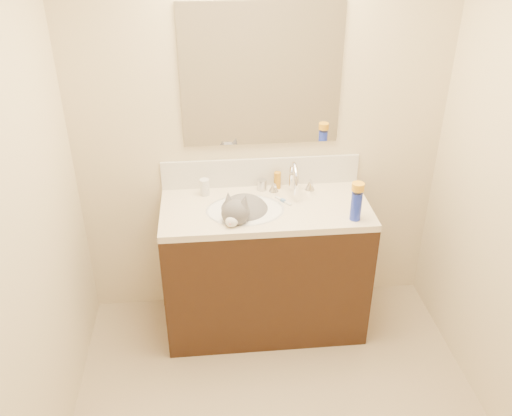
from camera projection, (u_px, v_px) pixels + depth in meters
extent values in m
cube|color=beige|center=(261.00, 125.00, 3.15)|extent=(2.20, 0.04, 2.50)
cube|color=black|center=(265.00, 270.00, 3.33)|extent=(1.20, 0.55, 0.82)
cube|color=beige|center=(266.00, 209.00, 3.11)|extent=(1.20, 0.55, 0.04)
ellipsoid|color=white|center=(245.00, 220.00, 3.10)|extent=(0.45, 0.36, 0.14)
cylinder|color=silver|center=(292.00, 182.00, 3.25)|extent=(0.04, 0.04, 0.11)
torus|color=silver|center=(294.00, 178.00, 3.17)|extent=(0.03, 0.20, 0.20)
cylinder|color=silver|center=(296.00, 190.00, 3.11)|extent=(0.03, 0.03, 0.06)
cone|color=silver|center=(274.00, 187.00, 3.25)|extent=(0.06, 0.06, 0.06)
cone|color=silver|center=(310.00, 185.00, 3.27)|extent=(0.06, 0.06, 0.06)
ellipsoid|color=#575457|center=(245.00, 215.00, 3.11)|extent=(0.40, 0.42, 0.22)
ellipsoid|color=#575457|center=(236.00, 213.00, 2.93)|extent=(0.20, 0.19, 0.15)
ellipsoid|color=#575457|center=(240.00, 213.00, 3.01)|extent=(0.15, 0.15, 0.14)
cone|color=#575457|center=(228.00, 199.00, 2.93)|extent=(0.08, 0.10, 0.09)
cone|color=#575457|center=(244.00, 201.00, 2.90)|extent=(0.09, 0.09, 0.09)
ellipsoid|color=white|center=(232.00, 222.00, 2.89)|extent=(0.08, 0.08, 0.06)
ellipsoid|color=white|center=(238.00, 224.00, 3.01)|extent=(0.13, 0.11, 0.13)
sphere|color=#D39288|center=(230.00, 224.00, 2.87)|extent=(0.02, 0.02, 0.02)
cylinder|color=#575457|center=(267.00, 230.00, 3.09)|extent=(0.07, 0.23, 0.04)
cube|color=silver|center=(261.00, 172.00, 3.29)|extent=(1.20, 0.02, 0.18)
cube|color=white|center=(261.00, 76.00, 2.99)|extent=(0.90, 0.02, 0.80)
cylinder|color=silver|center=(205.00, 187.00, 3.20)|extent=(0.06, 0.06, 0.10)
cylinder|color=#D14B22|center=(205.00, 188.00, 3.20)|extent=(0.06, 0.06, 0.04)
cylinder|color=#B7B7BC|center=(262.00, 185.00, 3.26)|extent=(0.06, 0.06, 0.07)
cylinder|color=#C08016|center=(277.00, 180.00, 3.27)|extent=(0.05, 0.05, 0.10)
cube|color=silver|center=(283.00, 201.00, 3.15)|extent=(0.09, 0.12, 0.01)
cube|color=#6089CC|center=(283.00, 200.00, 3.15)|extent=(0.03, 0.03, 0.02)
cylinder|color=#1B2EBF|center=(356.00, 206.00, 2.94)|extent=(0.07, 0.07, 0.16)
cylinder|color=#EDA318|center=(358.00, 187.00, 2.88)|extent=(0.09, 0.09, 0.04)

